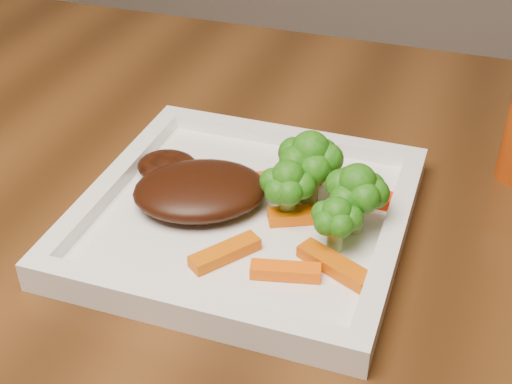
% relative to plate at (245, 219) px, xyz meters
% --- Properties ---
extents(plate, '(0.27, 0.27, 0.01)m').
position_rel_plate_xyz_m(plate, '(0.00, 0.00, 0.00)').
color(plate, white).
rests_on(plate, dining_table).
extents(steak, '(0.14, 0.13, 0.03)m').
position_rel_plate_xyz_m(steak, '(-0.04, 0.00, 0.02)').
color(steak, '#331307').
rests_on(steak, plate).
extents(broccoli_0, '(0.07, 0.07, 0.07)m').
position_rel_plate_xyz_m(broccoli_0, '(0.05, 0.04, 0.04)').
color(broccoli_0, '#287413').
rests_on(broccoli_0, plate).
extents(broccoli_1, '(0.07, 0.07, 0.06)m').
position_rel_plate_xyz_m(broccoli_1, '(0.09, 0.01, 0.04)').
color(broccoli_1, '#3B7914').
rests_on(broccoli_1, plate).
extents(broccoli_2, '(0.06, 0.06, 0.06)m').
position_rel_plate_xyz_m(broccoli_2, '(0.08, -0.02, 0.04)').
color(broccoli_2, '#2D6811').
rests_on(broccoli_2, plate).
extents(broccoli_3, '(0.05, 0.05, 0.06)m').
position_rel_plate_xyz_m(broccoli_3, '(0.04, 0.01, 0.04)').
color(broccoli_3, '#1F6010').
rests_on(broccoli_3, plate).
extents(carrot_0, '(0.06, 0.03, 0.01)m').
position_rel_plate_xyz_m(carrot_0, '(0.06, -0.07, 0.01)').
color(carrot_0, '#FB5C04').
rests_on(carrot_0, plate).
extents(carrot_1, '(0.07, 0.04, 0.01)m').
position_rel_plate_xyz_m(carrot_1, '(0.09, -0.05, 0.01)').
color(carrot_1, '#C75403').
rests_on(carrot_1, plate).
extents(carrot_2, '(0.05, 0.06, 0.01)m').
position_rel_plate_xyz_m(carrot_2, '(0.01, -0.06, 0.01)').
color(carrot_2, '#D25B03').
rests_on(carrot_2, plate).
extents(carrot_3, '(0.06, 0.02, 0.01)m').
position_rel_plate_xyz_m(carrot_3, '(0.10, 0.05, 0.01)').
color(carrot_3, red).
rests_on(carrot_3, plate).
extents(carrot_4, '(0.06, 0.04, 0.01)m').
position_rel_plate_xyz_m(carrot_4, '(0.02, 0.06, 0.01)').
color(carrot_4, '#C85603').
rests_on(carrot_4, plate).
extents(carrot_6, '(0.06, 0.04, 0.01)m').
position_rel_plate_xyz_m(carrot_6, '(0.05, 0.01, 0.01)').
color(carrot_6, '#F66304').
rests_on(carrot_6, plate).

